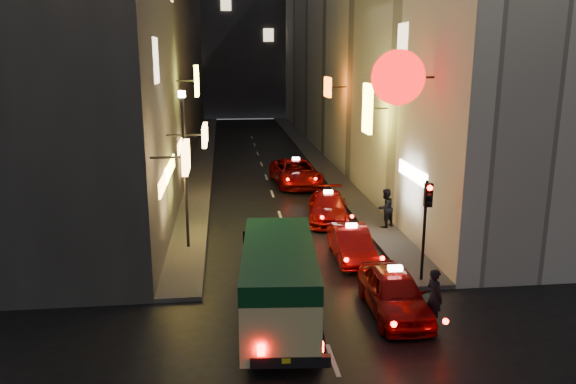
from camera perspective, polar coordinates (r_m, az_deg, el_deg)
name	(u,v)px	position (r m, az deg, el deg)	size (l,w,h in m)	color
building_left	(147,36)	(43.21, -14.16, 15.10)	(7.66, 52.00, 18.00)	#3D3A37
building_right	(363,37)	(44.18, 7.67, 15.34)	(8.33, 52.00, 18.00)	beige
building_far	(242,28)	(74.99, -4.71, 16.26)	(30.00, 10.00, 22.00)	#34343A
sidewalk_left	(204,157)	(43.57, -8.58, 3.54)	(1.50, 52.00, 0.15)	#43413F
sidewalk_right	(313,155)	(44.09, 2.55, 3.80)	(1.50, 52.00, 0.15)	#43413F
minibus	(279,276)	(16.18, -0.94, -8.55)	(2.47, 5.88, 2.47)	#DCD589
taxi_near	(394,289)	(17.56, 10.74, -9.63)	(2.10, 5.05, 1.77)	maroon
taxi_second	(351,241)	(21.84, 6.44, -4.93)	(1.98, 4.62, 1.63)	maroon
taxi_third	(328,205)	(26.78, 4.09, -1.29)	(2.65, 4.99, 1.68)	maroon
taxi_far	(296,170)	(33.95, 0.81, 2.21)	(2.71, 5.77, 1.96)	maroon
pedestrian_crossing	(435,293)	(17.05, 14.67, -9.94)	(0.64, 0.41, 1.95)	black
pedestrian_sidewalk	(385,206)	(25.42, 9.86, -1.36)	(0.75, 0.47, 2.00)	black
traffic_light	(427,210)	(19.24, 13.92, -1.76)	(0.26, 0.43, 3.50)	black
lamp_post	(185,160)	(22.28, -10.46, 3.26)	(0.28, 0.28, 6.22)	black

